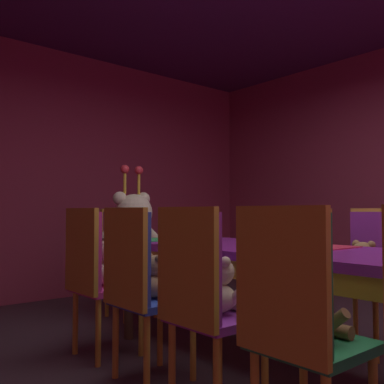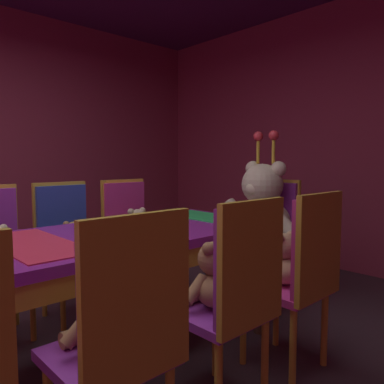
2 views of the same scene
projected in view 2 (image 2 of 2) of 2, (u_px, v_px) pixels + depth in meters
The scene contains 14 objects.
wall_back at pixel (341, 136), 3.98m from camera, with size 5.20×0.12×2.80m, color #99334C.
banquet_table at pixel (34, 261), 1.87m from camera, with size 0.90×2.94×0.75m.
chair_left_3 at pixel (65, 234), 2.84m from camera, with size 0.42×0.41×0.98m.
teddy_left_3 at pixel (74, 241), 2.74m from camera, with size 0.21×0.27×0.26m.
chair_left_4 at pixel (128, 226), 3.21m from camera, with size 0.42×0.41×0.98m.
teddy_left_4 at pixel (138, 229), 3.10m from camera, with size 0.25×0.32×0.30m.
chair_right_2 at pixel (126, 325), 1.28m from camera, with size 0.42×0.41×0.98m.
teddy_right_2 at pixel (104, 315), 1.38m from camera, with size 0.25×0.32×0.30m.
chair_right_3 at pixel (238, 286), 1.67m from camera, with size 0.42×0.41×0.98m.
teddy_right_3 at pixel (214, 279), 1.78m from camera, with size 0.27×0.34×0.32m.
chair_right_4 at pixel (305, 265), 2.01m from camera, with size 0.42×0.41×0.98m.
teddy_right_4 at pixel (282, 262), 2.11m from camera, with size 0.24×0.31×0.30m.
throne_chair at pixel (273, 225), 3.24m from camera, with size 0.41×0.42×0.98m.
king_teddy_bear at pixel (261, 208), 3.11m from camera, with size 0.72×0.56×0.93m.
Camera 2 is at (1.87, -0.68, 1.15)m, focal length 35.51 mm.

